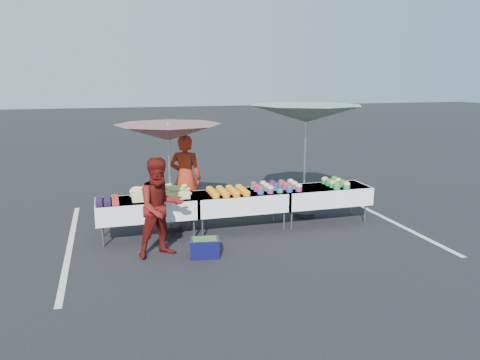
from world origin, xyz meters
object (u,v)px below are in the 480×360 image
object	(u,v)px
umbrella_left	(168,133)
storage_bin	(205,247)
table_left	(147,208)
table_right	(323,194)
table_center	(240,201)
customer	(161,208)
umbrella_right	(306,115)
vendor	(185,178)

from	to	relation	value
umbrella_left	storage_bin	xyz separation A→B (m)	(0.34, -1.63, -1.75)
table_left	table_right	size ratio (longest dim) A/B	1.00
table_center	customer	world-z (taller)	customer
umbrella_left	table_right	bearing A→B (deg)	-7.32
table_right	customer	bearing A→B (deg)	-164.07
table_center	umbrella_right	world-z (taller)	umbrella_right
table_center	table_right	bearing A→B (deg)	0.00
table_left	table_center	xyz separation A→B (m)	(1.80, 0.00, 0.00)
storage_bin	table_right	bearing A→B (deg)	33.05
table_right	umbrella_left	distance (m)	3.41
table_left	customer	size ratio (longest dim) A/B	1.11
customer	storage_bin	world-z (taller)	customer
table_left	umbrella_right	world-z (taller)	umbrella_right
table_center	vendor	xyz separation A→B (m)	(-0.92, 0.91, 0.33)
table_center	table_left	bearing A→B (deg)	180.00
table_left	table_right	world-z (taller)	same
customer	umbrella_right	distance (m)	3.82
customer	umbrella_left	xyz separation A→B (m)	(0.34, 1.39, 1.07)
table_right	customer	world-z (taller)	customer
table_right	umbrella_left	bearing A→B (deg)	172.68
customer	umbrella_right	size ratio (longest dim) A/B	0.65
table_center	storage_bin	size ratio (longest dim) A/B	3.50
table_right	umbrella_left	xyz separation A→B (m)	(-3.11, 0.40, 1.33)
vendor	customer	size ratio (longest dim) A/B	1.08
table_left	table_center	world-z (taller)	same
table_right	vendor	distance (m)	2.89
table_center	umbrella_left	distance (m)	1.91
vendor	storage_bin	xyz separation A→B (m)	(-0.05, -2.14, -0.75)
table_right	storage_bin	xyz separation A→B (m)	(-2.77, -1.23, -0.42)
vendor	umbrella_right	size ratio (longest dim) A/B	0.70
table_left	vendor	world-z (taller)	vendor
table_right	umbrella_right	xyz separation A→B (m)	(-0.21, 0.51, 1.61)
customer	storage_bin	xyz separation A→B (m)	(0.68, -0.24, -0.68)
storage_bin	table_center	bearing A→B (deg)	60.74
customer	umbrella_right	world-z (taller)	umbrella_right
vendor	umbrella_left	xyz separation A→B (m)	(-0.39, -0.51, 1.00)
customer	storage_bin	bearing A→B (deg)	-35.05
table_center	umbrella_right	distance (m)	2.32
customer	table_left	bearing A→B (deg)	82.40
umbrella_left	vendor	bearing A→B (deg)	52.25
customer	storage_bin	size ratio (longest dim) A/B	3.16
umbrella_left	umbrella_right	size ratio (longest dim) A/B	0.89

